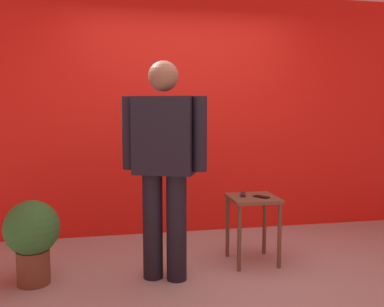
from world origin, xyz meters
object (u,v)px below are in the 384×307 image
object	(u,v)px
side_table	(253,210)
potted_plant	(32,235)
cell_phone	(261,197)
standing_person	(164,159)
tv_remote	(243,194)

from	to	relation	value
side_table	potted_plant	size ratio (longest dim) A/B	0.90
potted_plant	cell_phone	bearing A→B (deg)	2.47
cell_phone	standing_person	bearing A→B (deg)	157.25
side_table	potted_plant	xyz separation A→B (m)	(-1.90, -0.13, -0.08)
tv_remote	potted_plant	bearing A→B (deg)	-156.22
standing_person	tv_remote	world-z (taller)	standing_person
standing_person	side_table	size ratio (longest dim) A/B	2.92
potted_plant	tv_remote	bearing A→B (deg)	6.17
tv_remote	potted_plant	world-z (taller)	potted_plant
standing_person	side_table	distance (m)	1.01
standing_person	tv_remote	size ratio (longest dim) A/B	10.56
standing_person	cell_phone	bearing A→B (deg)	11.17
side_table	tv_remote	world-z (taller)	tv_remote
side_table	potted_plant	distance (m)	1.91
cell_phone	potted_plant	world-z (taller)	potted_plant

